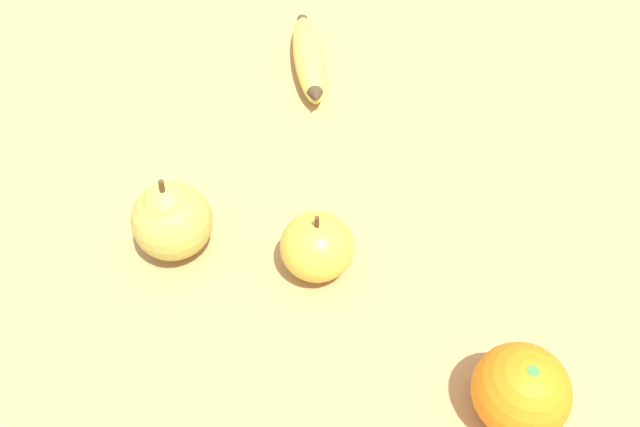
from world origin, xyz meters
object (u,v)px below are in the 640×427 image
banana (309,59)px  apple (317,246)px  pear (171,218)px  orange (521,391)px

banana → apple: bearing=-4.5°
banana → pear: 0.30m
pear → apple: 0.14m
banana → orange: (-0.38, 0.28, 0.02)m
apple → pear: bearing=22.3°
banana → apple: (-0.17, 0.25, 0.01)m
orange → pear: bearing=3.0°
orange → banana: bearing=-36.2°
pear → apple: pear is taller
apple → orange: bearing=170.6°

